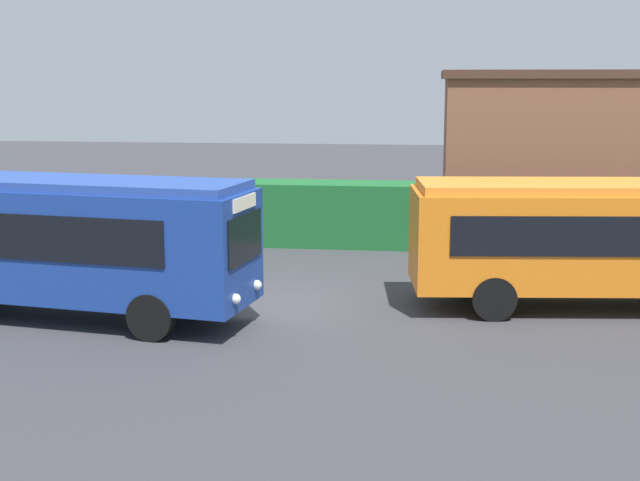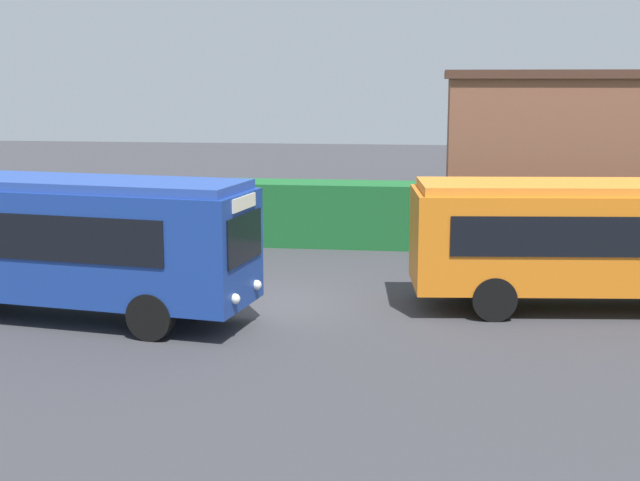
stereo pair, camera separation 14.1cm
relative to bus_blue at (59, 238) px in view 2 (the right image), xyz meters
name	(u,v)px [view 2 (the right image)]	position (x,y,z in m)	size (l,w,h in m)	color
ground_plane	(275,304)	(4.56, 1.75, -1.83)	(106.27, 106.27, 0.00)	#38383D
bus_blue	(59,238)	(0.00, 0.00, 0.00)	(9.16, 3.58, 3.18)	navy
bus_orange	(609,236)	(12.35, 2.47, -0.09)	(9.37, 3.49, 2.99)	orange
hedge_row	(319,213)	(4.56, 9.62, -0.81)	(65.14, 1.77, 2.04)	#1C602C
depot_building	(566,146)	(13.16, 15.84, 1.01)	(9.26, 7.25, 5.66)	brown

